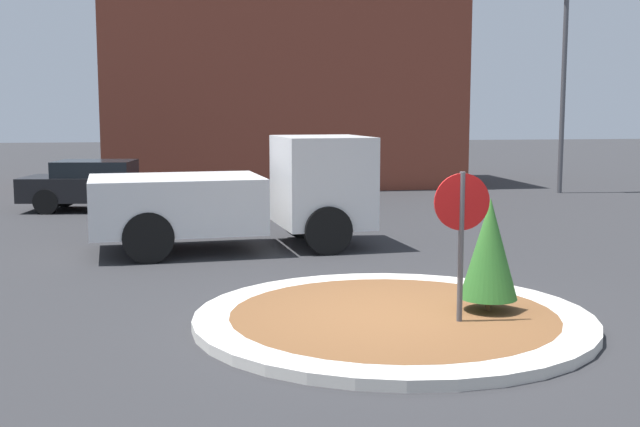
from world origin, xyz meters
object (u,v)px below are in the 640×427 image
(parked_sedan_black, at_px, (102,185))
(stop_sign, at_px, (461,222))
(utility_truck, at_px, (245,195))
(light_pole, at_px, (564,68))

(parked_sedan_black, bearing_deg, stop_sign, -58.29)
(utility_truck, xyz_separation_m, light_pole, (11.05, 9.13, 3.01))
(parked_sedan_black, bearing_deg, utility_truck, -54.39)
(parked_sedan_black, xyz_separation_m, light_pole, (14.54, 2.38, 3.38))
(utility_truck, height_order, parked_sedan_black, utility_truck)
(utility_truck, height_order, light_pole, light_pole)
(stop_sign, relative_size, utility_truck, 0.36)
(parked_sedan_black, height_order, light_pole, light_pole)
(utility_truck, bearing_deg, parked_sedan_black, 111.72)
(stop_sign, bearing_deg, light_pole, 60.54)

